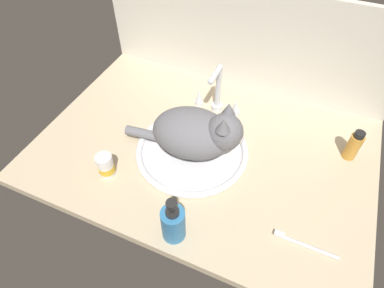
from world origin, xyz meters
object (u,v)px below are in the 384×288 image
(cat, at_px, (199,133))
(toothbrush, at_px, (304,245))
(sink_basin, at_px, (192,150))
(amber_bottle, at_px, (354,146))
(pill_bottle, at_px, (106,166))
(faucet, at_px, (217,94))
(soap_pump_bottle, at_px, (173,223))

(cat, xyz_separation_m, toothbrush, (0.37, -0.18, -0.09))
(sink_basin, distance_m, amber_bottle, 0.51)
(sink_basin, distance_m, pill_bottle, 0.27)
(cat, bearing_deg, faucet, 95.59)
(pill_bottle, bearing_deg, faucet, 63.11)
(cat, bearing_deg, soap_pump_bottle, -80.23)
(faucet, xyz_separation_m, soap_pump_bottle, (0.07, -0.50, -0.02))
(faucet, bearing_deg, toothbrush, -45.34)
(pill_bottle, height_order, soap_pump_bottle, soap_pump_bottle)
(faucet, xyz_separation_m, amber_bottle, (0.47, -0.04, -0.02))
(pill_bottle, distance_m, soap_pump_bottle, 0.29)
(soap_pump_bottle, bearing_deg, cat, 99.77)
(cat, bearing_deg, sink_basin, -173.30)
(sink_basin, xyz_separation_m, amber_bottle, (0.47, 0.19, 0.04))
(sink_basin, height_order, amber_bottle, amber_bottle)
(faucet, xyz_separation_m, toothbrush, (0.39, -0.40, -0.07))
(sink_basin, bearing_deg, pill_bottle, -138.35)
(pill_bottle, relative_size, soap_pump_bottle, 0.50)
(faucet, distance_m, amber_bottle, 0.47)
(cat, distance_m, pill_bottle, 0.30)
(cat, height_order, amber_bottle, cat)
(cat, height_order, soap_pump_bottle, cat)
(sink_basin, distance_m, soap_pump_bottle, 0.29)
(cat, bearing_deg, toothbrush, -25.80)
(faucet, xyz_separation_m, cat, (0.02, -0.22, 0.02))
(faucet, bearing_deg, amber_bottle, -4.38)
(soap_pump_bottle, bearing_deg, faucet, 97.97)
(faucet, relative_size, amber_bottle, 1.77)
(toothbrush, bearing_deg, pill_bottle, -179.62)
(sink_basin, bearing_deg, amber_bottle, 21.56)
(sink_basin, height_order, pill_bottle, pill_bottle)
(faucet, height_order, toothbrush, faucet)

